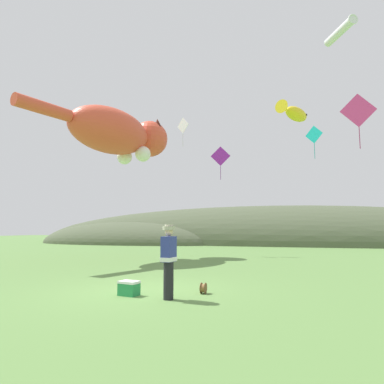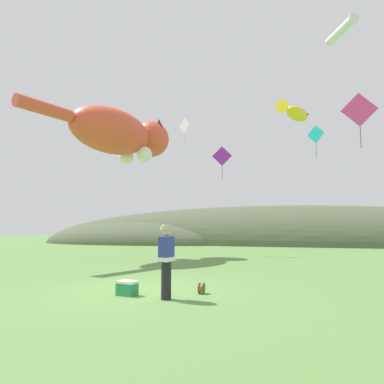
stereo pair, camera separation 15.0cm
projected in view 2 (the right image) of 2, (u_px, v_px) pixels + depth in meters
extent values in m
plane|color=#5B8442|center=(144.00, 291.00, 9.23)|extent=(120.00, 120.00, 0.00)
ellipsoid|color=#4C563D|center=(268.00, 244.00, 36.38)|extent=(56.62, 11.69, 8.15)
ellipsoid|color=#4C563D|center=(128.00, 244.00, 37.38)|extent=(20.94, 8.31, 4.70)
cylinder|color=black|center=(166.00, 281.00, 8.12)|extent=(0.24, 0.24, 0.88)
cube|color=navy|center=(166.00, 249.00, 8.20)|extent=(0.27, 0.42, 0.60)
cube|color=white|center=(166.00, 259.00, 8.17)|extent=(0.29, 0.44, 0.10)
sphere|color=beige|center=(167.00, 232.00, 8.24)|extent=(0.20, 0.20, 0.20)
cylinder|color=#B2AD99|center=(167.00, 228.00, 8.25)|extent=(0.30, 0.30, 0.09)
cylinder|color=#B2AD99|center=(167.00, 226.00, 8.26)|extent=(0.20, 0.20, 0.07)
cylinder|color=olive|center=(202.00, 288.00, 8.80)|extent=(0.11, 0.21, 0.21)
cylinder|color=brown|center=(199.00, 288.00, 8.82)|extent=(0.02, 0.28, 0.28)
cylinder|color=brown|center=(204.00, 288.00, 8.78)|extent=(0.02, 0.28, 0.28)
cube|color=#268C4C|center=(127.00, 289.00, 8.58)|extent=(0.53, 0.40, 0.30)
cube|color=white|center=(127.00, 282.00, 8.60)|extent=(0.54, 0.40, 0.06)
ellipsoid|color=#E04C33|center=(112.00, 131.00, 18.90)|extent=(4.11, 5.79, 2.49)
ellipsoid|color=white|center=(115.00, 140.00, 19.05)|extent=(2.41, 3.69, 1.37)
sphere|color=#E04C33|center=(151.00, 139.00, 21.54)|extent=(2.24, 2.24, 2.24)
cone|color=#4E1A11|center=(144.00, 128.00, 21.98)|extent=(0.99, 0.99, 0.75)
cone|color=#4E1A11|center=(159.00, 125.00, 21.27)|extent=(0.99, 0.99, 0.75)
sphere|color=white|center=(126.00, 157.00, 20.70)|extent=(0.90, 0.90, 0.90)
sphere|color=white|center=(144.00, 154.00, 19.83)|extent=(0.90, 0.90, 0.90)
cylinder|color=#E04C33|center=(45.00, 109.00, 15.69)|extent=(1.35, 2.79, 0.60)
ellipsoid|color=yellow|center=(297.00, 114.00, 16.10)|extent=(1.32, 1.86, 0.62)
cone|color=yellow|center=(285.00, 108.00, 15.26)|extent=(0.79, 0.77, 0.62)
cone|color=yellow|center=(297.00, 109.00, 16.17)|extent=(0.38, 0.38, 0.29)
sphere|color=black|center=(307.00, 115.00, 16.37)|extent=(0.14, 0.14, 0.14)
cylinder|color=white|center=(341.00, 31.00, 14.62)|extent=(1.18, 1.79, 0.36)
torus|color=white|center=(354.00, 18.00, 13.72)|extent=(0.41, 0.26, 0.44)
cube|color=purple|center=(222.00, 156.00, 22.19)|extent=(1.27, 0.24, 1.29)
cylinder|color=black|center=(222.00, 156.00, 22.20)|extent=(0.85, 0.17, 0.02)
cube|color=#6B1A7C|center=(222.00, 173.00, 22.07)|extent=(0.03, 0.01, 0.90)
cube|color=white|center=(184.00, 126.00, 23.06)|extent=(0.98, 0.54, 1.11)
cylinder|color=black|center=(184.00, 126.00, 23.08)|extent=(0.66, 0.37, 0.02)
cube|color=#A9A9A9|center=(184.00, 140.00, 22.96)|extent=(0.03, 0.02, 0.90)
cube|color=#19BFBF|center=(316.00, 134.00, 19.86)|extent=(0.96, 0.50, 1.07)
cylinder|color=black|center=(316.00, 134.00, 19.87)|extent=(0.65, 0.34, 0.02)
cube|color=#118585|center=(316.00, 151.00, 19.76)|extent=(0.03, 0.02, 0.90)
cube|color=#E53F8C|center=(359.00, 110.00, 14.06)|extent=(1.43, 0.12, 1.44)
cylinder|color=black|center=(359.00, 110.00, 14.07)|extent=(0.96, 0.09, 0.02)
cube|color=#A02C62|center=(361.00, 137.00, 13.94)|extent=(0.03, 0.01, 0.90)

